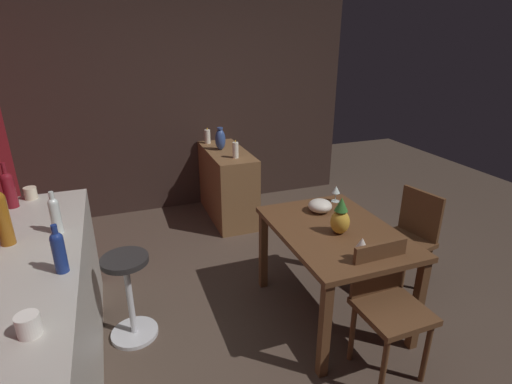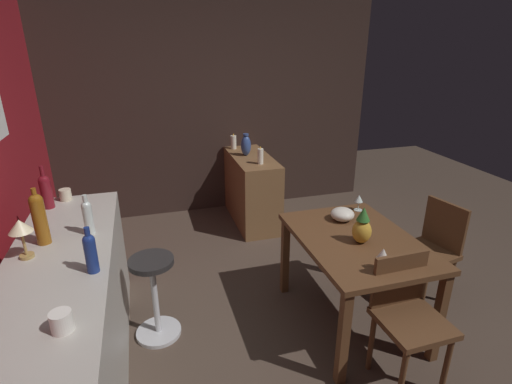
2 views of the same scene
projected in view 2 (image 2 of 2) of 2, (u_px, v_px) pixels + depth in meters
ground_plane at (297, 328)px, 3.05m from camera, size 9.00×9.00×0.00m
wall_side_right at (200, 109)px, 4.77m from camera, size 0.10×4.40×2.60m
dining_table at (356, 250)px, 2.90m from camera, size 1.14×0.82×0.74m
kitchen_counter at (70, 322)px, 2.44m from camera, size 2.10×0.60×0.90m
sideboard_cabinet at (251, 189)px, 4.73m from camera, size 1.10×0.44×0.82m
chair_near_window at (407, 314)px, 2.46m from camera, size 0.41×0.41×0.85m
chair_by_doorway at (432, 247)px, 3.27m from camera, size 0.47×0.47×0.86m
bar_stool at (155, 295)px, 2.86m from camera, size 0.34×0.34×0.65m
wine_glass_left at (359, 199)px, 3.29m from camera, size 0.07×0.07×0.14m
wine_glass_right at (383, 255)px, 2.43m from camera, size 0.08×0.08×0.15m
pineapple_centerpiece at (362, 228)px, 2.76m from camera, size 0.14×0.14×0.27m
fruit_bowl at (342, 214)px, 3.13m from camera, size 0.19×0.19×0.10m
wine_bottle_cobalt at (90, 251)px, 2.12m from camera, size 0.07×0.07×0.27m
wine_bottle_amber at (39, 217)px, 2.40m from camera, size 0.08×0.08×0.37m
wine_bottle_ruby at (46, 190)px, 2.93m from camera, size 0.08×0.08×0.33m
wine_bottle_clear at (88, 216)px, 2.54m from camera, size 0.06×0.06×0.27m
cup_white at (62, 321)px, 1.71m from camera, size 0.13×0.10×0.10m
cup_cream at (65, 195)px, 3.11m from camera, size 0.12×0.09×0.09m
counter_lamp at (21, 229)px, 2.23m from camera, size 0.13×0.13×0.24m
pillar_candle_tall at (234, 142)px, 4.86m from camera, size 0.07×0.07×0.19m
pillar_candle_short at (260, 156)px, 4.27m from camera, size 0.06×0.06×0.20m
vase_ceramic_blue at (246, 145)px, 4.56m from camera, size 0.12×0.12×0.26m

